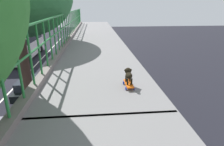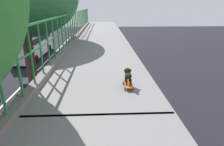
{
  "view_description": "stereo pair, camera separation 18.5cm",
  "coord_description": "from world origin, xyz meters",
  "px_view_note": "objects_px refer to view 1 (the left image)",
  "views": [
    {
      "loc": [
        0.99,
        -2.76,
        6.73
      ],
      "look_at": [
        1.36,
        1.2,
        5.3
      ],
      "focal_mm": 30.49,
      "sensor_mm": 36.0,
      "label": 1
    },
    {
      "loc": [
        1.17,
        -2.77,
        6.73
      ],
      "look_at": [
        1.36,
        1.2,
        5.3
      ],
      "focal_mm": 30.49,
      "sensor_mm": 36.0,
      "label": 2
    }
  ],
  "objects_px": {
    "car_black_fifth": "(31,86)",
    "small_dog": "(129,74)",
    "city_bus": "(24,43)",
    "toy_skateboard": "(129,84)"
  },
  "relations": [
    {
      "from": "car_black_fifth",
      "to": "small_dog",
      "type": "relative_size",
      "value": 12.64
    },
    {
      "from": "car_black_fifth",
      "to": "city_bus",
      "type": "height_order",
      "value": "city_bus"
    },
    {
      "from": "toy_skateboard",
      "to": "small_dog",
      "type": "relative_size",
      "value": 1.3
    },
    {
      "from": "city_bus",
      "to": "small_dog",
      "type": "height_order",
      "value": "small_dog"
    },
    {
      "from": "toy_skateboard",
      "to": "small_dog",
      "type": "distance_m",
      "value": 0.21
    },
    {
      "from": "city_bus",
      "to": "toy_skateboard",
      "type": "bearing_deg",
      "value": -65.72
    },
    {
      "from": "city_bus",
      "to": "small_dog",
      "type": "xyz_separation_m",
      "value": [
        9.9,
        -21.92,
        3.37
      ]
    },
    {
      "from": "car_black_fifth",
      "to": "city_bus",
      "type": "bearing_deg",
      "value": 109.9
    },
    {
      "from": "car_black_fifth",
      "to": "small_dog",
      "type": "bearing_deg",
      "value": -61.4
    },
    {
      "from": "toy_skateboard",
      "to": "car_black_fifth",
      "type": "bearing_deg",
      "value": 118.51
    }
  ]
}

